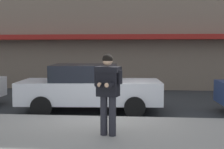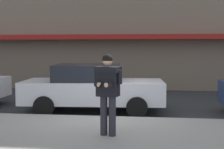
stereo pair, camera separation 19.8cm
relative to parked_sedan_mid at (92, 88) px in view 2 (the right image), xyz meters
The scene contains 4 objects.
ground_plane 1.49m from the parked_sedan_mid, 56.02° to the right, with size 80.00×80.00×0.00m, color #2B2D30.
curb_paint_line 2.12m from the parked_sedan_mid, 30.26° to the right, with size 28.00×0.12×0.01m, color silver.
parked_sedan_mid is the anchor object (origin of this frame).
man_texting_on_phone 3.37m from the parked_sedan_mid, 73.55° to the right, with size 0.63×0.64×1.81m.
Camera 2 is at (1.14, -8.87, 2.08)m, focal length 50.00 mm.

